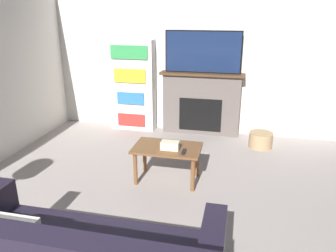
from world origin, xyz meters
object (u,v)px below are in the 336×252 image
at_px(bookshelf, 133,85).
at_px(storage_basket, 261,140).
at_px(coffee_table, 167,152).
at_px(fireplace, 201,103).
at_px(tv, 203,52).

xyz_separation_m(bookshelf, storage_basket, (2.23, -0.40, -0.68)).
distance_m(coffee_table, storage_basket, 1.84).
bearing_deg(storage_basket, fireplace, 157.01).
bearing_deg(bookshelf, coffee_table, -59.86).
distance_m(fireplace, tv, 0.87).
height_order(tv, storage_basket, tv).
height_order(tv, bookshelf, tv).
relative_size(fireplace, bookshelf, 0.89).
bearing_deg(storage_basket, bookshelf, 169.70).
xyz_separation_m(coffee_table, storage_basket, (1.20, 1.37, -0.26)).
bearing_deg(tv, fireplace, 90.00).
xyz_separation_m(fireplace, bookshelf, (-1.22, -0.02, 0.26)).
height_order(fireplace, storage_basket, fireplace).
distance_m(bookshelf, storage_basket, 2.36).
bearing_deg(bookshelf, tv, 0.17).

